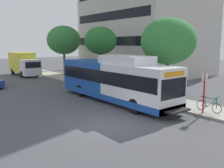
% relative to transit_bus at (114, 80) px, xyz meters
% --- Properties ---
extents(ground_plane, '(120.00, 120.00, 0.00)m').
position_rel_transit_bus_xyz_m(ground_plane, '(-3.89, 3.77, -1.70)').
color(ground_plane, '#4C4C51').
extents(sidewalk_curb, '(3.00, 56.00, 0.14)m').
position_rel_transit_bus_xyz_m(sidewalk_curb, '(3.11, 1.77, -1.63)').
color(sidewalk_curb, '#A8A399').
rests_on(sidewalk_curb, ground).
extents(transit_bus, '(2.58, 12.25, 3.65)m').
position_rel_transit_bus_xyz_m(transit_bus, '(0.00, 0.00, 0.00)').
color(transit_bus, white).
rests_on(transit_bus, ground).
extents(bus_stop_sign_pole, '(0.10, 0.36, 2.60)m').
position_rel_transit_bus_xyz_m(bus_stop_sign_pole, '(2.03, -6.47, -0.05)').
color(bus_stop_sign_pole, red).
rests_on(bus_stop_sign_pole, sidewalk_curb).
extents(bicycle_parked, '(0.52, 1.76, 1.02)m').
position_rel_transit_bus_xyz_m(bicycle_parked, '(2.63, -6.51, -1.14)').
color(bicycle_parked, black).
rests_on(bicycle_parked, sidewalk_curb).
extents(street_tree_near_stop, '(4.38, 4.38, 6.42)m').
position_rel_transit_bus_xyz_m(street_tree_near_stop, '(3.98, -1.92, 2.99)').
color(street_tree_near_stop, '#4C3823').
rests_on(street_tree_near_stop, sidewalk_curb).
extents(street_tree_mid_block, '(3.60, 3.60, 6.23)m').
position_rel_transit_bus_xyz_m(street_tree_mid_block, '(4.23, 7.72, 3.12)').
color(street_tree_mid_block, '#4C3823').
rests_on(street_tree_mid_block, sidewalk_curb).
extents(street_tree_far_block, '(4.59, 4.59, 6.81)m').
position_rel_transit_bus_xyz_m(street_tree_far_block, '(4.12, 16.27, 3.28)').
color(street_tree_far_block, '#4C3823').
rests_on(street_tree_far_block, sidewalk_curb).
extents(box_truck_background, '(2.32, 7.01, 3.25)m').
position_rel_transit_bus_xyz_m(box_truck_background, '(-0.13, 20.44, 0.04)').
color(box_truck_background, silver).
rests_on(box_truck_background, ground).
extents(lattice_comm_tower, '(1.10, 1.10, 24.48)m').
position_rel_transit_bus_xyz_m(lattice_comm_tower, '(15.93, 25.43, 6.31)').
color(lattice_comm_tower, '#B7B7BC').
rests_on(lattice_comm_tower, ground).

